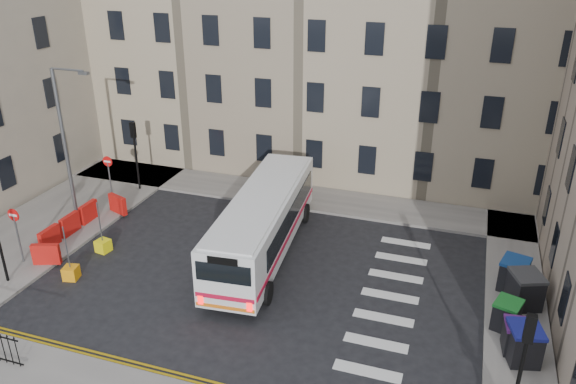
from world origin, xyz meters
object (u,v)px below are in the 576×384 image
Objects in this scene: bus at (263,221)px; wheelie_bin_e at (514,274)px; wheelie_bin_c at (507,314)px; bollard_yellow at (103,246)px; streetlamp at (65,144)px; wheelie_bin_d at (525,289)px; wheelie_bin_a at (523,343)px; wheelie_bin_b at (517,337)px; bollard_chevron at (71,273)px.

wheelie_bin_e is at bearing -3.09° from bus.
bus is at bearing -174.59° from wheelie_bin_c.
bollard_yellow is at bearing -156.33° from wheelie_bin_e.
wheelie_bin_c is (21.53, -2.48, -3.60)m from streetlamp.
wheelie_bin_d reaches higher than bollard_yellow.
wheelie_bin_c is (-0.51, 1.73, -0.10)m from wheelie_bin_a.
wheelie_bin_e reaches higher than wheelie_bin_c.
wheelie_bin_e is at bearing 83.96° from wheelie_bin_b.
streetlamp is 13.57× the size of bollard_yellow.
streetlamp is 10.99m from bus.
wheelie_bin_b is 3.11m from wheelie_bin_d.
wheelie_bin_b is 0.90× the size of wheelie_bin_c.
bus reaches higher than wheelie_bin_c.
wheelie_bin_d reaches higher than wheelie_bin_a.
wheelie_bin_e is 2.47× the size of bollard_yellow.
wheelie_bin_d is at bearing -55.67° from wheelie_bin_e.
bollard_yellow is (-18.55, -2.74, -0.54)m from wheelie_bin_e.
streetlamp is 5.54× the size of wheelie_bin_a.
bollard_yellow is (-7.39, -2.33, -1.43)m from bus.
wheelie_bin_a reaches higher than bollard_chevron.
wheelie_bin_d is at bearing 87.01° from wheelie_bin_c.
wheelie_bin_d is 1.19m from wheelie_bin_e.
bus is 18.74× the size of bollard_yellow.
bollard_chevron is at bearing -54.72° from streetlamp.
bollard_yellow is at bearing 159.88° from wheelie_bin_a.
wheelie_bin_e is 18.76m from bollard_yellow.
wheelie_bin_d is at bearing 12.32° from bollard_chevron.
wheelie_bin_d is (0.70, 1.79, 0.15)m from wheelie_bin_c.
bollard_chevron is (-18.83, -4.11, -0.58)m from wheelie_bin_d.
bollard_chevron is (-18.45, -1.03, -0.44)m from wheelie_bin_b.
wheelie_bin_a is at bearing -55.01° from wheelie_bin_c.
wheelie_bin_e is at bearing 15.86° from bollard_chevron.
wheelie_bin_a is 2.45× the size of bollard_chevron.
bollard_chevron is (-7.28, -4.83, -1.43)m from bus.
wheelie_bin_c is 1.93m from wheelie_bin_d.
streetlamp is 6.31× the size of wheelie_bin_c.
wheelie_bin_b is at bearing -57.89° from wheelie_bin_c.
wheelie_bin_c is (-0.31, 1.29, -0.00)m from wheelie_bin_b.
bollard_chevron is at bearing 170.42° from wheelie_bin_d.
wheelie_bin_e is 19.18m from bollard_chevron.
bollard_yellow is at bearing 92.53° from bollard_chevron.
wheelie_bin_d is at bearing -1.77° from streetlamp.
wheelie_bin_a is at bearing -25.61° from bus.
wheelie_bin_b is 1.33m from wheelie_bin_c.
bollard_chevron is at bearing -154.29° from wheelie_bin_c.
bollard_chevron is at bearing -148.87° from wheelie_bin_e.
streetlamp is 6.98× the size of wheelie_bin_b.
wheelie_bin_a is 0.99× the size of wheelie_bin_e.
wheelie_bin_c is at bearing 97.64° from wheelie_bin_b.
bollard_yellow is at bearing -35.00° from streetlamp.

